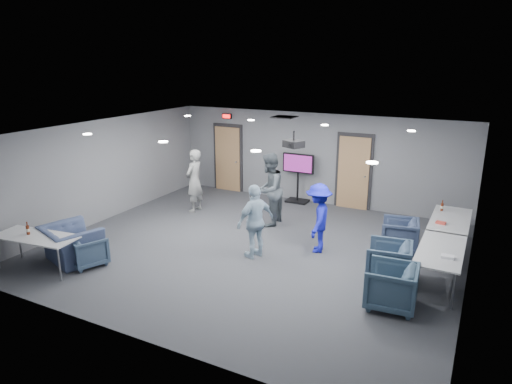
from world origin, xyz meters
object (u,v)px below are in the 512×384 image
at_px(chair_front_a, 88,251).
at_px(projector, 294,144).
at_px(table_right_a, 450,221).
at_px(bottle_front, 28,230).
at_px(chair_right_a, 400,235).
at_px(table_front_left, 36,238).
at_px(person_d, 318,218).
at_px(chair_right_b, 389,261).
at_px(bottle_right, 442,207).
at_px(person_c, 255,221).
at_px(table_right_b, 441,251).
at_px(chair_front_b, 71,244).
at_px(chair_right_c, 391,286).
at_px(person_a, 194,181).
at_px(tv_stand, 298,175).
at_px(person_b, 269,190).

bearing_deg(chair_front_a, projector, -116.03).
height_order(table_right_a, bottle_front, bottle_front).
relative_size(chair_right_a, table_front_left, 0.43).
bearing_deg(person_d, chair_right_b, 56.61).
distance_m(bottle_front, bottle_right, 9.25).
distance_m(person_c, table_right_b, 3.77).
bearing_deg(chair_front_b, table_front_left, 83.08).
relative_size(person_c, table_right_a, 0.84).
bearing_deg(chair_front_b, table_right_a, -129.98).
height_order(chair_right_b, chair_right_c, chair_right_c).
bearing_deg(person_a, tv_stand, 131.75).
distance_m(chair_right_b, chair_front_b, 6.65).
bearing_deg(tv_stand, table_front_left, -114.07).
relative_size(person_b, person_d, 1.22).
xyz_separation_m(person_b, person_c, (0.62, -1.97, -0.13)).
distance_m(person_a, person_c, 3.60).
height_order(table_right_b, bottle_front, bottle_front).
bearing_deg(chair_front_b, tv_stand, -95.40).
xyz_separation_m(person_b, person_d, (1.72, -1.05, -0.17)).
distance_m(person_b, person_c, 2.07).
distance_m(chair_front_a, projector, 4.97).
bearing_deg(bottle_right, person_d, -140.01).
height_order(person_d, table_right_a, person_d).
xyz_separation_m(chair_right_a, tv_stand, (-3.45, 2.33, 0.48)).
xyz_separation_m(chair_front_b, table_right_a, (7.16, 4.39, 0.30)).
relative_size(chair_right_b, tv_stand, 0.56).
height_order(table_front_left, bottle_front, bottle_front).
relative_size(person_a, table_right_a, 0.91).
xyz_separation_m(bottle_front, bottle_right, (7.41, 5.53, -0.00)).
bearing_deg(chair_right_b, chair_front_a, -76.44).
relative_size(chair_right_a, table_right_b, 0.41).
distance_m(person_d, projector, 1.75).
bearing_deg(table_right_a, table_front_left, 123.80).
xyz_separation_m(person_a, chair_right_b, (5.82, -1.78, -0.51)).
bearing_deg(bottle_front, table_right_b, 22.06).
distance_m(person_b, person_d, 2.03).
distance_m(table_front_left, projector, 5.75).
distance_m(person_a, chair_front_b, 4.06).
distance_m(chair_right_a, chair_front_a, 6.86).
relative_size(chair_front_a, table_right_a, 0.36).
bearing_deg(table_right_b, person_b, 71.17).
relative_size(person_c, table_front_left, 0.89).
height_order(person_b, table_front_left, person_b).
distance_m(chair_right_b, bottle_front, 7.34).
bearing_deg(person_a, table_right_b, 75.91).
relative_size(person_d, chair_right_a, 1.96).
height_order(chair_front_b, bottle_right, bottle_right).
bearing_deg(bottle_right, person_c, -140.11).
height_order(person_b, person_c, person_b).
height_order(person_a, chair_right_a, person_a).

